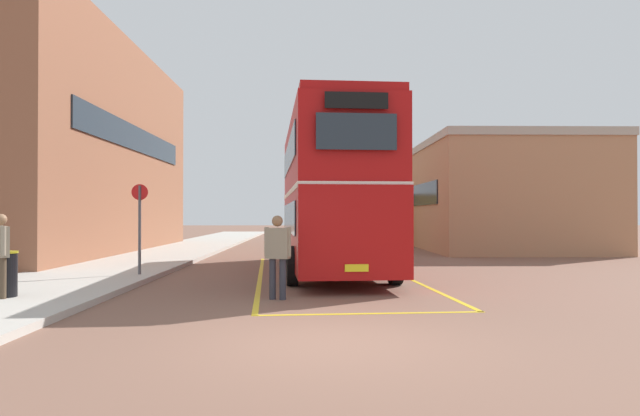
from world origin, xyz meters
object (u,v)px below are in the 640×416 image
Objects in this scene: double_decker_bus at (330,191)px; bus_stop_sign at (140,220)px; pedestrian_boarding at (278,250)px; litter_bin at (4,274)px; pedestrian_waiting_near at (2,250)px; single_deck_bus at (371,216)px.

double_decker_bus is 4.34× the size of bus_stop_sign.
bus_stop_sign reaches higher than pedestrian_boarding.
pedestrian_waiting_near is at bearing -74.37° from litter_bin.
pedestrian_waiting_near is at bearing -107.52° from bus_stop_sign.
single_deck_bus is 26.13m from pedestrian_boarding.
single_deck_bus reaches higher than pedestrian_waiting_near.
pedestrian_boarding is 5.45m from pedestrian_waiting_near.
pedestrian_waiting_near is 4.62m from bus_stop_sign.
double_decker_bus is at bearing 19.58° from bus_stop_sign.
bus_stop_sign is (-8.80, -21.95, 0.01)m from single_deck_bus.
double_decker_bus reaches higher than pedestrian_boarding.
double_decker_bus is at bearing 43.05° from pedestrian_waiting_near.
litter_bin is (-0.05, 0.17, -0.50)m from pedestrian_waiting_near.
pedestrian_boarding is (-1.31, -5.63, -1.48)m from double_decker_bus.
bus_stop_sign is (1.38, 4.38, 0.55)m from pedestrian_waiting_near.
bus_stop_sign is at bearing -111.85° from single_deck_bus.
pedestrian_boarding is 5.49m from litter_bin.
single_deck_bus is 3.83× the size of bus_stop_sign.
pedestrian_boarding is at bearing 6.79° from pedestrian_waiting_near.
bus_stop_sign is (1.43, 4.21, 1.05)m from litter_bin.
pedestrian_waiting_near is (-6.72, -6.27, -1.42)m from double_decker_bus.
double_decker_bus reaches higher than single_deck_bus.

